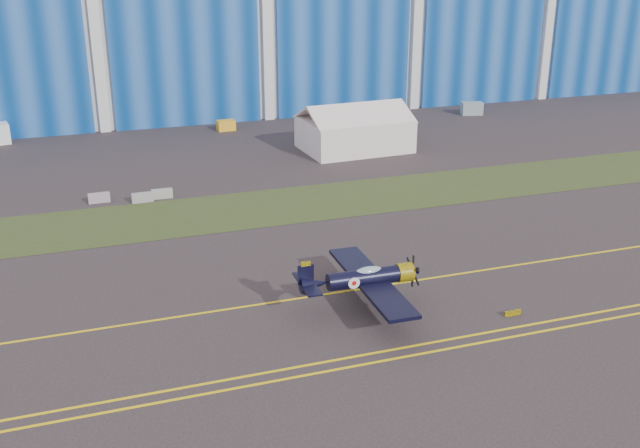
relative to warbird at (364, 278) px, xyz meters
name	(u,v)px	position (x,y,z in m)	size (l,w,h in m)	color
ground	(154,288)	(-13.00, 7.77, -2.25)	(260.00, 260.00, 0.00)	#352D2F
grass_median	(134,222)	(-13.00, 21.77, -2.23)	(260.00, 10.00, 0.02)	#475128
taxiway_centreline	(164,319)	(-13.00, 2.77, -2.24)	(200.00, 0.20, 0.02)	yellow
edge_line_near	(188,397)	(-13.00, -6.73, -2.24)	(80.00, 0.20, 0.02)	yellow
edge_line_far	(185,387)	(-13.00, -5.73, -2.24)	(80.00, 0.20, 0.02)	yellow
guard_board_right	(513,313)	(9.00, -4.23, -2.07)	(1.20, 0.15, 0.35)	yellow
warbird	(364,278)	(0.00, 0.00, 0.00)	(9.75, 11.68, 3.41)	black
tent	(355,126)	(14.34, 38.29, 0.58)	(12.63, 9.56, 5.65)	white
tug	(226,125)	(1.96, 52.56, -1.58)	(2.27, 1.42, 1.32)	yellow
gse_box	(472,108)	(37.02, 50.45, -1.36)	(2.94, 1.57, 1.76)	gray
barrier_a	(99,198)	(-15.54, 28.33, -1.80)	(2.00, 0.60, 0.90)	#9C8893
barrier_b	(142,198)	(-11.65, 27.05, -1.80)	(2.00, 0.60, 0.90)	gray
barrier_c	(162,194)	(-9.72, 27.60, -1.80)	(2.00, 0.60, 0.90)	gray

